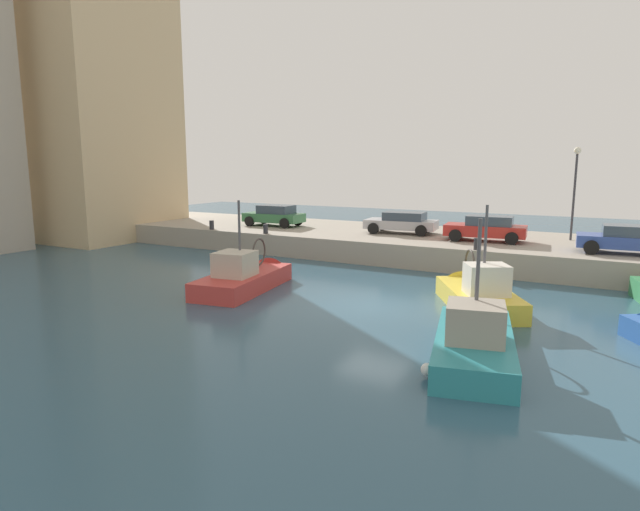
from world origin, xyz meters
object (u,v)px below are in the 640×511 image
at_px(parked_car_red, 486,228).
at_px(fishing_boat_red, 248,285).
at_px(quay_streetlamp, 575,178).
at_px(parked_car_blue, 625,239).
at_px(mooring_bollard_south, 477,244).
at_px(parked_car_silver, 402,222).
at_px(mooring_bollard_north, 212,225).
at_px(fishing_boat_yellow, 475,302).
at_px(parked_car_green, 274,215).
at_px(mooring_bollard_mid, 266,229).
at_px(fishing_boat_teal, 474,350).

bearing_deg(parked_car_red, fishing_boat_red, 144.38).
bearing_deg(quay_streetlamp, parked_car_blue, -145.70).
relative_size(fishing_boat_red, mooring_bollard_south, 11.47).
height_order(fishing_boat_red, parked_car_blue, fishing_boat_red).
bearing_deg(parked_car_silver, mooring_bollard_north, 110.08).
bearing_deg(fishing_boat_yellow, parked_car_red, 9.99).
xyz_separation_m(parked_car_blue, parked_car_green, (1.42, 19.76, 0.02)).
height_order(fishing_boat_red, mooring_bollard_mid, fishing_boat_red).
height_order(parked_car_blue, mooring_bollard_north, parked_car_blue).
distance_m(parked_car_green, parked_car_silver, 8.54).
bearing_deg(parked_car_blue, quay_streetlamp, 34.30).
xyz_separation_m(parked_car_blue, mooring_bollard_south, (-2.06, 6.05, -0.40)).
height_order(fishing_boat_teal, parked_car_silver, fishing_boat_teal).
distance_m(fishing_boat_teal, mooring_bollard_north, 21.51).
distance_m(fishing_boat_red, parked_car_silver, 11.80).
distance_m(parked_car_green, mooring_bollard_north, 4.18).
height_order(fishing_boat_teal, parked_car_blue, fishing_boat_teal).
xyz_separation_m(mooring_bollard_south, mooring_bollard_mid, (0.00, 12.00, 0.00)).
xyz_separation_m(parked_car_silver, parked_car_red, (-0.85, -4.94, 0.03)).
distance_m(mooring_bollard_south, mooring_bollard_north, 16.00).
bearing_deg(parked_car_green, mooring_bollard_mid, -153.80).
bearing_deg(parked_car_silver, mooring_bollard_mid, 120.11).
bearing_deg(fishing_boat_yellow, parked_car_silver, 34.03).
height_order(fishing_boat_red, parked_car_red, fishing_boat_red).
xyz_separation_m(fishing_boat_red, mooring_bollard_mid, (7.42, 4.21, 1.33)).
xyz_separation_m(fishing_boat_teal, parked_car_silver, (14.87, 7.66, 1.71)).
height_order(parked_car_blue, mooring_bollard_mid, parked_car_blue).
bearing_deg(fishing_boat_teal, mooring_bollard_south, 12.80).
relative_size(parked_car_red, quay_streetlamp, 0.87).
bearing_deg(mooring_bollard_north, fishing_boat_red, -132.13).
relative_size(mooring_bollard_mid, quay_streetlamp, 0.11).
relative_size(mooring_bollard_south, mooring_bollard_mid, 1.00).
xyz_separation_m(parked_car_green, mooring_bollard_south, (-3.48, -13.71, -0.42)).
distance_m(parked_car_blue, parked_car_silver, 11.38).
distance_m(mooring_bollard_mid, quay_streetlamp, 16.85).
distance_m(fishing_boat_yellow, parked_car_blue, 9.21).
distance_m(fishing_boat_red, mooring_bollard_mid, 8.64).
xyz_separation_m(fishing_boat_yellow, fishing_boat_red, (-1.79, 9.09, 0.00)).
xyz_separation_m(parked_car_red, quay_streetlamp, (2.54, -3.84, 2.57)).
bearing_deg(mooring_bollard_south, quay_streetlamp, -32.49).
height_order(mooring_bollard_mid, quay_streetlamp, quay_streetlamp).
bearing_deg(parked_car_red, parked_car_silver, 80.26).
height_order(parked_car_blue, parked_car_green, parked_car_green).
bearing_deg(mooring_bollard_mid, fishing_boat_teal, -127.02).
bearing_deg(quay_streetlamp, mooring_bollard_north, 106.08).
bearing_deg(mooring_bollard_north, mooring_bollard_mid, -90.00).
relative_size(parked_car_green, mooring_bollard_north, 7.11).
bearing_deg(mooring_bollard_south, parked_car_silver, 52.64).
bearing_deg(quay_streetlamp, fishing_boat_teal, 176.14).
relative_size(fishing_boat_red, mooring_bollard_mid, 11.47).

